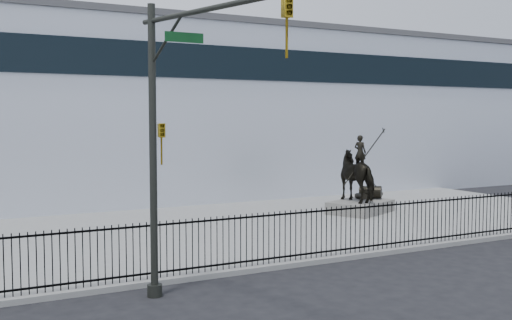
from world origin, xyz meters
name	(u,v)px	position (x,y,z in m)	size (l,w,h in m)	color
ground	(386,265)	(0.00, 0.00, 0.00)	(120.00, 120.00, 0.00)	black
plaza	(271,225)	(0.00, 7.00, 0.07)	(30.00, 12.00, 0.15)	gray
building	(163,115)	(0.00, 20.00, 4.50)	(44.00, 14.00, 9.00)	white
picket_fence	(361,228)	(0.00, 1.25, 0.90)	(22.10, 0.10, 1.50)	black
statue_plinth	(360,207)	(4.80, 7.50, 0.41)	(2.82, 1.94, 0.53)	#5E5B56
equestrian_statue	(361,176)	(4.85, 7.52, 1.79)	(3.33, 2.81, 3.06)	black
traffic_signal_left	(175,131)	(-6.75, -0.62, 4.03)	(1.52, 4.84, 7.00)	black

